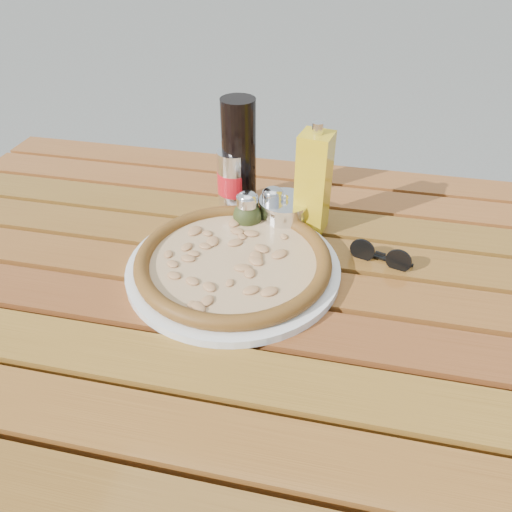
% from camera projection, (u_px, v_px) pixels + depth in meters
% --- Properties ---
extents(ground, '(60.00, 60.00, 0.00)m').
position_uv_depth(ground, '(254.00, 504.00, 1.28)').
color(ground, '#62625D').
rests_on(ground, ground).
extents(table, '(1.40, 0.90, 0.75)m').
position_uv_depth(table, '(254.00, 311.00, 0.88)').
color(table, '#3B1C0D').
rests_on(table, ground).
extents(plate, '(0.47, 0.47, 0.01)m').
position_uv_depth(plate, '(234.00, 268.00, 0.84)').
color(plate, silver).
rests_on(plate, table).
extents(pizza, '(0.46, 0.46, 0.03)m').
position_uv_depth(pizza, '(233.00, 260.00, 0.84)').
color(pizza, beige).
rests_on(pizza, plate).
extents(pepper_shaker, '(0.06, 0.06, 0.08)m').
position_uv_depth(pepper_shaker, '(273.00, 208.00, 0.94)').
color(pepper_shaker, '#B63014').
rests_on(pepper_shaker, table).
extents(oregano_shaker, '(0.06, 0.06, 0.08)m').
position_uv_depth(oregano_shaker, '(247.00, 212.00, 0.93)').
color(oregano_shaker, '#38431A').
rests_on(oregano_shaker, table).
extents(dark_bottle, '(0.08, 0.08, 0.22)m').
position_uv_depth(dark_bottle, '(239.00, 155.00, 0.96)').
color(dark_bottle, black).
rests_on(dark_bottle, table).
extents(soda_can, '(0.08, 0.08, 0.12)m').
position_uv_depth(soda_can, '(234.00, 180.00, 0.99)').
color(soda_can, silver).
rests_on(soda_can, table).
extents(olive_oil_cruet, '(0.06, 0.06, 0.21)m').
position_uv_depth(olive_oil_cruet, '(313.00, 183.00, 0.90)').
color(olive_oil_cruet, gold).
rests_on(olive_oil_cruet, table).
extents(parmesan_tin, '(0.12, 0.12, 0.07)m').
position_uv_depth(parmesan_tin, '(284.00, 213.00, 0.94)').
color(parmesan_tin, silver).
rests_on(parmesan_tin, table).
extents(sunglasses, '(0.11, 0.05, 0.04)m').
position_uv_depth(sunglasses, '(380.00, 256.00, 0.86)').
color(sunglasses, black).
rests_on(sunglasses, table).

